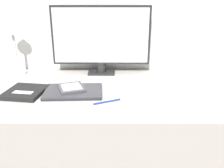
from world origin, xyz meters
TOP-DOWN VIEW (x-y plane):
  - desk at (0.00, 0.14)m, footprint 1.55×0.79m
  - monitor at (-0.07, 0.45)m, footprint 0.65×0.11m
  - keyboard at (0.22, 0.05)m, footprint 0.33×0.12m
  - laptop at (-0.21, 0.09)m, footprint 0.33×0.23m
  - ereader at (-0.23, 0.11)m, footprint 0.18×0.19m
  - desk_lamp at (-0.65, 0.43)m, footprint 0.12×0.12m
  - notebook at (-0.48, 0.07)m, footprint 0.23×0.25m
  - pen at (-0.02, -0.04)m, footprint 0.14×0.07m

SIDE VIEW (x-z plane):
  - desk at x=0.00m, z-range 0.00..0.71m
  - pen at x=-0.02m, z-range 0.71..0.72m
  - keyboard at x=0.22m, z-range 0.71..0.72m
  - laptop at x=-0.21m, z-range 0.71..0.73m
  - notebook at x=-0.48m, z-range 0.71..0.73m
  - ereader at x=-0.23m, z-range 0.73..0.74m
  - desk_lamp at x=-0.65m, z-range 0.75..1.09m
  - monitor at x=-0.07m, z-range 0.73..1.18m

